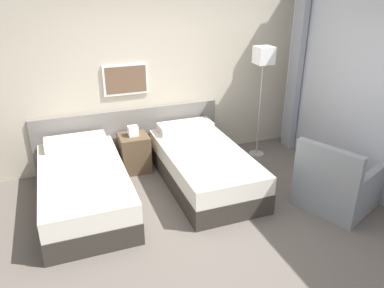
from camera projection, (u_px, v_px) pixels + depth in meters
ground_plane at (206, 226)px, 4.30m from camera, size 16.00×16.00×0.00m
wall_headboard at (154, 76)px, 5.47m from camera, size 10.00×0.10×2.70m
bed_near_door at (84, 187)px, 4.61m from camera, size 1.01×1.98×0.63m
bed_near_window at (204, 166)px, 5.12m from camera, size 1.01×1.98×0.63m
nightstand at (135, 152)px, 5.47m from camera, size 0.41×0.42×0.69m
floor_lamp at (263, 64)px, 5.48m from camera, size 0.25×0.25×1.72m
armchair at (335, 187)px, 4.58m from camera, size 1.03×1.04×0.89m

